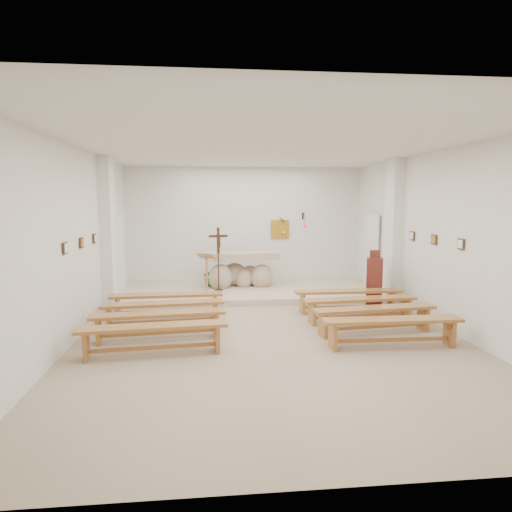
{
  "coord_description": "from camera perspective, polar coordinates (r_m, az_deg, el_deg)",
  "views": [
    {
      "loc": [
        -1.1,
        -8.62,
        2.5
      ],
      "look_at": [
        -0.03,
        1.6,
        1.26
      ],
      "focal_mm": 32.0,
      "sensor_mm": 36.0,
      "label": 1
    }
  ],
  "objects": [
    {
      "name": "bench_right_second",
      "position": [
        9.74,
        12.87,
        -5.85
      ],
      "size": [
        2.42,
        0.61,
        0.51
      ],
      "rotation": [
        0.0,
        0.0,
        0.1
      ],
      "color": "#B06F33",
      "rests_on": "ground"
    },
    {
      "name": "potted_plant",
      "position": [
        12.69,
        -5.74,
        -2.66
      ],
      "size": [
        0.57,
        0.54,
        0.5
      ],
      "primitive_type": "imported",
      "rotation": [
        0.0,
        0.0,
        0.42
      ],
      "color": "#2C5723",
      "rests_on": "sanctuary_platform"
    },
    {
      "name": "wall_back",
      "position": [
        13.68,
        -1.36,
        3.76
      ],
      "size": [
        7.0,
        0.02,
        3.5
      ],
      "primitive_type": "cube",
      "color": "white",
      "rests_on": "ground"
    },
    {
      "name": "bench_left_fourth",
      "position": [
        7.66,
        -12.75,
        -9.34
      ],
      "size": [
        2.42,
        0.61,
        0.51
      ],
      "rotation": [
        0.0,
        0.0,
        0.1
      ],
      "color": "#B06F33",
      "rests_on": "ground"
    },
    {
      "name": "bench_right_front",
      "position": [
        10.51,
        11.39,
        -4.87
      ],
      "size": [
        2.4,
        0.4,
        0.51
      ],
      "rotation": [
        0.0,
        0.0,
        -0.01
      ],
      "color": "#B06F33",
      "rests_on": "ground"
    },
    {
      "name": "radiator_right",
      "position": [
        12.39,
        15.59,
        -3.72
      ],
      "size": [
        0.1,
        0.85,
        0.52
      ],
      "primitive_type": "cube",
      "color": "silver",
      "rests_on": "ground"
    },
    {
      "name": "wall_left",
      "position": [
        8.98,
        -21.41,
        1.63
      ],
      "size": [
        0.02,
        10.0,
        3.5
      ],
      "primitive_type": "cube",
      "color": "white",
      "rests_on": "ground"
    },
    {
      "name": "station_frame_right_front",
      "position": [
        9.09,
        24.23,
        1.37
      ],
      "size": [
        0.03,
        0.2,
        0.2
      ],
      "primitive_type": "cube",
      "color": "#402F1C",
      "rests_on": "wall_right"
    },
    {
      "name": "station_frame_left_rear",
      "position": [
        10.13,
        -19.51,
        2.09
      ],
      "size": [
        0.03,
        0.2,
        0.2
      ],
      "primitive_type": "cube",
      "color": "#402F1C",
      "rests_on": "wall_left"
    },
    {
      "name": "station_frame_left_front",
      "position": [
        8.21,
        -22.74,
        0.91
      ],
      "size": [
        0.03,
        0.2,
        0.2
      ],
      "primitive_type": "cube",
      "color": "#402F1C",
      "rests_on": "wall_left"
    },
    {
      "name": "donation_pedestal",
      "position": [
        11.11,
        14.54,
        -3.18
      ],
      "size": [
        0.46,
        0.46,
        1.36
      ],
      "rotation": [
        0.0,
        0.0,
        -0.32
      ],
      "color": "#5E231A",
      "rests_on": "ground"
    },
    {
      "name": "bench_right_third",
      "position": [
        8.97,
        14.6,
        -7.0
      ],
      "size": [
        2.42,
        0.66,
        0.51
      ],
      "rotation": [
        0.0,
        0.0,
        0.12
      ],
      "color": "#B06F33",
      "rests_on": "ground"
    },
    {
      "name": "wall_right",
      "position": [
        9.79,
        21.99,
        2.01
      ],
      "size": [
        0.02,
        10.0,
        3.5
      ],
      "primitive_type": "cube",
      "color": "white",
      "rests_on": "ground"
    },
    {
      "name": "bench_left_front",
      "position": [
        10.09,
        -11.08,
        -5.36
      ],
      "size": [
        2.41,
        0.47,
        0.51
      ],
      "rotation": [
        0.0,
        0.0,
        0.04
      ],
      "color": "#B06F33",
      "rests_on": "ground"
    },
    {
      "name": "lectern",
      "position": [
        11.38,
        -6.2,
        -2.26
      ],
      "size": [
        0.47,
        0.43,
        1.11
      ],
      "rotation": [
        0.0,
        0.0,
        -0.33
      ],
      "color": "tan",
      "rests_on": "sanctuary_platform"
    },
    {
      "name": "sanctuary_platform",
      "position": [
        12.41,
        -0.79,
        -4.37
      ],
      "size": [
        6.98,
        3.0,
        0.15
      ],
      "primitive_type": "cube",
      "color": "beige",
      "rests_on": "ground"
    },
    {
      "name": "crucifix_stand",
      "position": [
        11.93,
        -4.73,
        0.2
      ],
      "size": [
        0.5,
        0.22,
        1.66
      ],
      "rotation": [
        0.0,
        0.0,
        0.26
      ],
      "color": "#341F10",
      "rests_on": "sanctuary_platform"
    },
    {
      "name": "radiator_left",
      "position": [
        11.77,
        -17.34,
        -4.33
      ],
      "size": [
        0.1,
        0.85,
        0.52
      ],
      "primitive_type": "cube",
      "color": "silver",
      "rests_on": "ground"
    },
    {
      "name": "bench_left_third",
      "position": [
        8.46,
        -12.08,
        -7.76
      ],
      "size": [
        2.42,
        0.62,
        0.51
      ],
      "rotation": [
        0.0,
        0.0,
        0.1
      ],
      "color": "#B06F33",
      "rests_on": "ground"
    },
    {
      "name": "station_frame_right_mid",
      "position": [
        9.96,
        21.35,
        1.94
      ],
      "size": [
        0.03,
        0.2,
        0.2
      ],
      "primitive_type": "cube",
      "color": "#402F1C",
      "rests_on": "wall_right"
    },
    {
      "name": "bench_right_fourth",
      "position": [
        8.22,
        16.66,
        -8.35
      ],
      "size": [
        2.4,
        0.4,
        0.51
      ],
      "rotation": [
        0.0,
        0.0,
        -0.01
      ],
      "color": "#B06F33",
      "rests_on": "ground"
    },
    {
      "name": "ceiling",
      "position": [
        8.75,
        1.31,
        13.4
      ],
      "size": [
        7.0,
        10.0,
        0.02
      ],
      "primitive_type": "cube",
      "color": "silver",
      "rests_on": "wall_back"
    },
    {
      "name": "ground",
      "position": [
        9.04,
        1.25,
        -9.15
      ],
      "size": [
        7.0,
        10.0,
        0.0
      ],
      "primitive_type": "cube",
      "color": "tan",
      "rests_on": "ground"
    },
    {
      "name": "bench_left_second",
      "position": [
        9.27,
        -11.54,
        -6.46
      ],
      "size": [
        2.42,
        0.6,
        0.51
      ],
      "rotation": [
        0.0,
        0.0,
        0.09
      ],
      "color": "#B06F33",
      "rests_on": "ground"
    },
    {
      "name": "pilaster_right",
      "position": [
        11.55,
        16.83,
        2.88
      ],
      "size": [
        0.26,
        0.55,
        3.5
      ],
      "primitive_type": "cube",
      "color": "white",
      "rests_on": "ground"
    },
    {
      "name": "sanctuary_lamp",
      "position": [
        13.65,
        6.09,
        3.96
      ],
      "size": [
        0.11,
        0.36,
        0.44
      ],
      "color": "black",
      "rests_on": "wall_back"
    },
    {
      "name": "station_frame_left_mid",
      "position": [
        9.17,
        -20.96,
        1.57
      ],
      "size": [
        0.03,
        0.2,
        0.2
      ],
      "primitive_type": "cube",
      "color": "#402F1C",
      "rests_on": "wall_left"
    },
    {
      "name": "pilaster_left",
      "position": [
        10.89,
        -18.03,
        2.62
      ],
      "size": [
        0.26,
        0.55,
        3.5
      ],
      "primitive_type": "cube",
      "color": "white",
      "rests_on": "ground"
    },
    {
      "name": "altar",
      "position": [
        12.62,
        -1.95,
        -1.99
      ],
      "size": [
        2.07,
        0.97,
        1.04
      ],
      "rotation": [
        0.0,
        0.0,
        0.08
      ],
      "color": "beige",
      "rests_on": "sanctuary_platform"
    },
    {
      "name": "gold_wall_relief",
      "position": [
        13.78,
        3.01,
        3.36
      ],
      "size": [
        0.55,
        0.04,
        0.55
      ],
      "primitive_type": "cube",
      "color": "gold",
      "rests_on": "wall_back"
    },
    {
      "name": "station_frame_right_rear",
      "position": [
        10.86,
        18.94,
        2.41
      ],
      "size": [
        0.03,
        0.2,
        0.2
      ],
      "primitive_type": "cube",
      "color": "#402F1C",
      "rests_on": "wall_right"
    }
  ]
}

